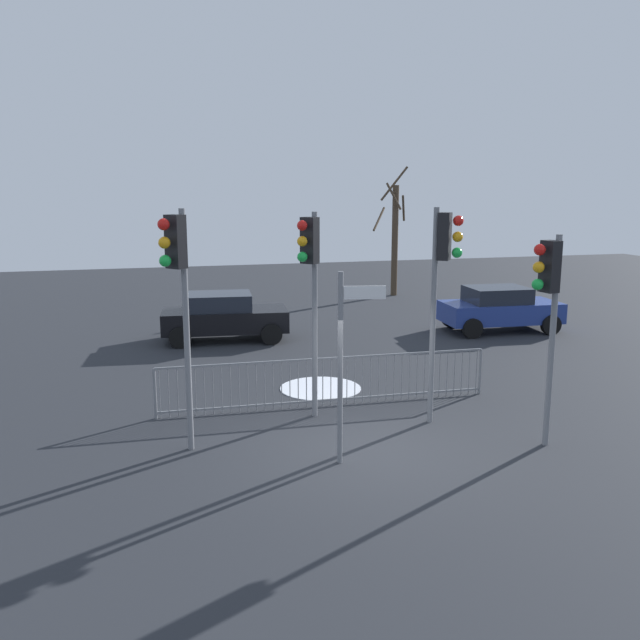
% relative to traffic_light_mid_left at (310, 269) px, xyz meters
% --- Properties ---
extents(ground_plane, '(60.00, 60.00, 0.00)m').
position_rel_traffic_light_mid_left_xyz_m(ground_plane, '(0.53, -1.95, -3.06)').
color(ground_plane, '#26282D').
extents(traffic_light_mid_left, '(0.48, 0.46, 4.18)m').
position_rel_traffic_light_mid_left_xyz_m(traffic_light_mid_left, '(0.00, 0.00, 0.00)').
color(traffic_light_mid_left, slate).
rests_on(traffic_light_mid_left, ground).
extents(traffic_light_rear_right, '(0.49, 0.44, 4.28)m').
position_rel_traffic_light_mid_left_xyz_m(traffic_light_rear_right, '(2.38, -0.94, 0.07)').
color(traffic_light_rear_right, slate).
rests_on(traffic_light_rear_right, ground).
extents(traffic_light_foreground_left, '(0.48, 0.45, 4.29)m').
position_rel_traffic_light_mid_left_xyz_m(traffic_light_foreground_left, '(-2.61, -1.15, 0.08)').
color(traffic_light_foreground_left, slate).
rests_on(traffic_light_foreground_left, ground).
extents(traffic_light_rear_left, '(0.56, 0.35, 3.84)m').
position_rel_traffic_light_mid_left_xyz_m(traffic_light_rear_left, '(3.65, -2.56, -0.25)').
color(traffic_light_rear_left, slate).
rests_on(traffic_light_rear_left, ground).
extents(direction_sign_post, '(0.78, 0.20, 3.30)m').
position_rel_traffic_light_mid_left_xyz_m(direction_sign_post, '(-0.02, -2.34, -1.22)').
color(direction_sign_post, slate).
rests_on(direction_sign_post, ground).
extents(pedestrian_guard_railing, '(7.26, 0.27, 1.07)m').
position_rel_traffic_light_mid_left_xyz_m(pedestrian_guard_railing, '(0.53, 0.67, -2.51)').
color(pedestrian_guard_railing, slate).
rests_on(pedestrian_guard_railing, ground).
extents(car_black_mid, '(3.94, 2.23, 1.47)m').
position_rel_traffic_light_mid_left_xyz_m(car_black_mid, '(-0.84, 7.59, -2.30)').
color(car_black_mid, black).
rests_on(car_black_mid, ground).
extents(car_blue_far, '(3.90, 2.13, 1.47)m').
position_rel_traffic_light_mid_left_xyz_m(car_blue_far, '(8.07, 6.58, -2.30)').
color(car_blue_far, navy).
rests_on(car_blue_far, ground).
extents(bare_tree_left, '(1.81, 1.60, 5.58)m').
position_rel_traffic_light_mid_left_xyz_m(bare_tree_left, '(7.47, 14.58, -0.45)').
color(bare_tree_left, '#473828').
rests_on(bare_tree_left, ground).
extents(snow_patch_kerb, '(1.91, 1.91, 0.01)m').
position_rel_traffic_light_mid_left_xyz_m(snow_patch_kerb, '(0.72, 1.91, -3.06)').
color(snow_patch_kerb, white).
rests_on(snow_patch_kerb, ground).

